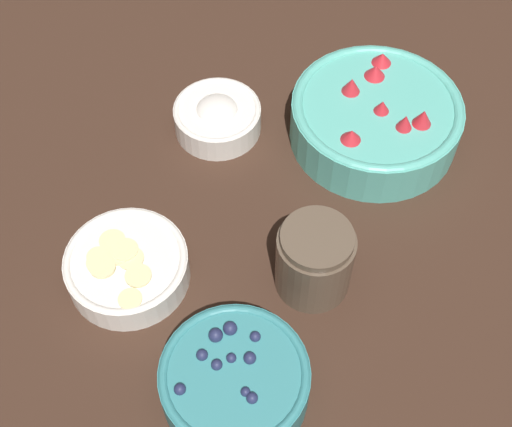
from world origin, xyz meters
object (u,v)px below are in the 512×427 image
Objects in this scene: bowl_blueberries at (235,381)px; bowl_cream at (217,116)px; bowl_bananas at (127,266)px; jar_chocolate at (314,261)px; bowl_strawberries at (376,117)px.

bowl_blueberries is 1.33× the size of bowl_cream.
bowl_bananas is at bearing 112.46° from bowl_cream.
bowl_blueberries is at bearing 139.78° from bowl_cream.
bowl_cream is (0.10, -0.24, -0.00)m from bowl_bananas.
jar_chocolate is (-0.16, -0.15, 0.02)m from bowl_bananas.
bowl_bananas is (0.19, -0.01, -0.01)m from bowl_blueberries.
bowl_bananas is at bearing 43.77° from jar_chocolate.
bowl_strawberries reaches higher than bowl_bananas.
bowl_blueberries is 1.60× the size of jar_chocolate.
bowl_bananas is 1.22× the size of bowl_cream.
bowl_bananas is at bearing -2.93° from bowl_blueberries.
bowl_blueberries is at bearing 177.07° from bowl_bananas.
jar_chocolate is at bearing -136.23° from bowl_bananas.
bowl_cream is at bearing 41.19° from bowl_strawberries.
bowl_blueberries is at bearing 108.77° from bowl_strawberries.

